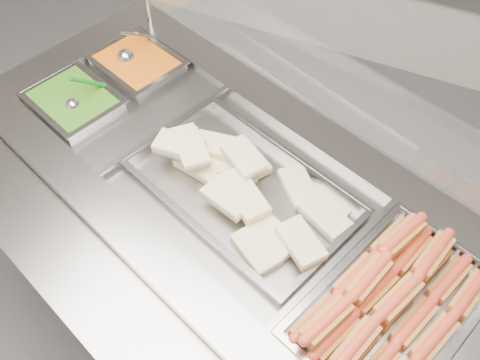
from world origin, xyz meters
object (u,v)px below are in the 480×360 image
at_px(ladle, 127,56).
at_px(pan_hotdogs, 391,312).
at_px(sneeze_guard, 282,51).
at_px(pan_wraps, 242,191).
at_px(serving_spoon, 76,101).
at_px(steam_counter, 231,249).

bearing_deg(ladle, pan_hotdogs, -25.70).
bearing_deg(sneeze_guard, ladle, 167.32).
bearing_deg(pan_hotdogs, pan_wraps, 160.00).
xyz_separation_m(pan_wraps, serving_spoon, (-0.76, 0.10, 0.04)).
height_order(steam_counter, sneeze_guard, sneeze_guard).
relative_size(steam_counter, pan_wraps, 2.64).
bearing_deg(sneeze_guard, pan_hotdogs, -39.28).
distance_m(sneeze_guard, pan_wraps, 0.50).
xyz_separation_m(sneeze_guard, pan_hotdogs, (0.57, -0.47, -0.45)).
bearing_deg(serving_spoon, sneeze_guard, 10.93).
xyz_separation_m(pan_hotdogs, pan_wraps, (-0.59, 0.22, 0.02)).
bearing_deg(pan_hotdogs, steam_counter, 160.00).
height_order(pan_hotdogs, pan_wraps, same).
distance_m(sneeze_guard, ladle, 0.87).
bearing_deg(pan_hotdogs, sneeze_guard, 140.72).
bearing_deg(pan_hotdogs, serving_spoon, 166.89).
bearing_deg(pan_wraps, ladle, 150.05).
xyz_separation_m(pan_wraps, ladle, (-0.73, 0.42, 0.04)).
bearing_deg(pan_hotdogs, ladle, 154.30).
relative_size(pan_wraps, ladle, 4.18).
height_order(ladle, serving_spoon, ladle).
bearing_deg(serving_spoon, ladle, 84.01).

